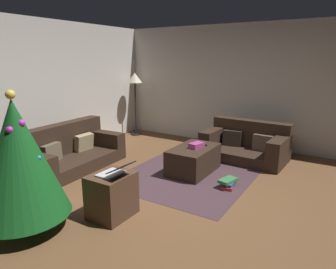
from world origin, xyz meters
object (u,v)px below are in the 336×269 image
Objects in this scene: laptop at (114,171)px; corner_lamp at (135,82)px; tv_remote at (202,145)px; couch_left at (69,152)px; couch_right at (246,144)px; book_stack at (228,183)px; ottoman at (193,160)px; gift_box at (197,145)px; side_table at (112,195)px; christmas_tree at (18,159)px.

corner_lamp is (3.40, 2.33, 0.72)m from laptop.
couch_left is at bearing 109.13° from tv_remote.
book_stack is at bearing 100.79° from couch_right.
ottoman is 3.08m from corner_lamp.
side_table reaches higher than gift_box.
gift_box is (0.01, -0.05, 0.26)m from ottoman.
gift_box is 0.65× the size of laptop.
gift_box is (0.98, -2.00, 0.19)m from couch_left.
couch_left reaches higher than gift_box.
side_table is at bearing 90.27° from laptop.
gift_box is at bearing 162.22° from tv_remote.
laptop is (-1.85, 0.11, 0.38)m from ottoman.
gift_box is 3.04m from corner_lamp.
corner_lamp is (1.86, 3.17, 1.24)m from book_stack.
couch_right reaches higher than tv_remote.
couch_right reaches higher than side_table.
ottoman is at bearing -122.54° from corner_lamp.
couch_right is 0.99× the size of christmas_tree.
book_stack is at bearing -34.17° from christmas_tree.
gift_box is at bearing -80.33° from ottoman.
side_table is at bearing 149.56° from book_stack.
side_table is at bearing -41.04° from christmas_tree.
tv_remote is at bearing -20.47° from ottoman.
ottoman is 1.89m from laptop.
couch_left is 7.59× the size of gift_box.
tv_remote is at bearing -17.57° from christmas_tree.
couch_left is at bearing 35.39° from christmas_tree.
tv_remote is at bearing -7.14° from gift_box.
couch_left is 1.99m from side_table.
side_table reaches higher than tv_remote.
christmas_tree is at bearing -158.56° from corner_lamp.
gift_box is 1.56× the size of tv_remote.
couch_right is (2.16, -2.48, -0.01)m from couch_left.
couch_right is 9.77× the size of tv_remote.
laptop is at bearing -43.66° from christmas_tree.
laptop reaches higher than ottoman.
side_table is 0.35× the size of corner_lamp.
couch_right is 4.05× the size of laptop.
couch_right is 1.01× the size of corner_lamp.
ottoman is 2.78m from christmas_tree.
christmas_tree is 4.82× the size of book_stack.
book_stack is at bearing 101.23° from couch_left.
christmas_tree reaches higher than corner_lamp.
couch_right is at bearing -35.15° from tv_remote.
corner_lamp reaches higher than book_stack.
couch_right is at bearing -22.11° from gift_box.
corner_lamp is at bearing 34.38° from laptop.
gift_box reaches higher than ottoman.
laptop is at bearing 151.30° from book_stack.
side_table is at bearing 173.41° from gift_box.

